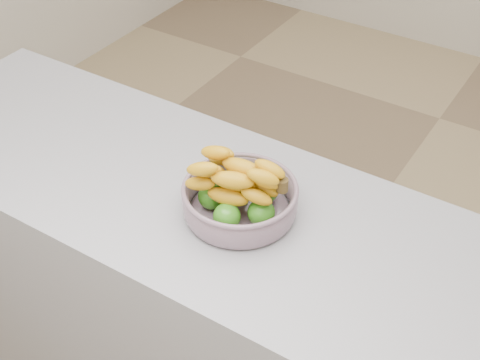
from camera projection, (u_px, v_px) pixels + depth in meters
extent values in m
plane|color=#96815C|center=(335.00, 264.00, 2.69)|extent=(4.00, 4.00, 0.00)
cube|color=#9B9BA3|center=(226.00, 325.00, 1.89)|extent=(2.00, 0.60, 0.90)
cylinder|color=#919EAE|center=(240.00, 211.00, 1.58)|extent=(0.23, 0.23, 0.01)
torus|color=#919EAE|center=(240.00, 189.00, 1.54)|extent=(0.27, 0.27, 0.01)
sphere|color=#328817|center=(227.00, 217.00, 1.51)|extent=(0.06, 0.06, 0.06)
sphere|color=#328817|center=(261.00, 213.00, 1.52)|extent=(0.06, 0.06, 0.06)
sphere|color=#328817|center=(265.00, 190.00, 1.58)|extent=(0.06, 0.06, 0.06)
sphere|color=#328817|center=(235.00, 181.00, 1.61)|extent=(0.06, 0.06, 0.06)
sphere|color=#328817|center=(211.00, 196.00, 1.56)|extent=(0.06, 0.06, 0.06)
ellipsoid|color=yellow|center=(228.00, 197.00, 1.50)|extent=(0.18, 0.08, 0.04)
ellipsoid|color=yellow|center=(236.00, 186.00, 1.53)|extent=(0.17, 0.06, 0.04)
ellipsoid|color=yellow|center=(245.00, 175.00, 1.56)|extent=(0.17, 0.04, 0.04)
ellipsoid|color=yellow|center=(235.00, 182.00, 1.50)|extent=(0.18, 0.09, 0.04)
ellipsoid|color=yellow|center=(245.00, 171.00, 1.53)|extent=(0.17, 0.05, 0.04)
ellipsoid|color=yellow|center=(242.00, 168.00, 1.49)|extent=(0.17, 0.06, 0.04)
ellipsoid|color=yellow|center=(232.00, 180.00, 1.46)|extent=(0.17, 0.10, 0.04)
cylinder|color=#463516|center=(282.00, 185.00, 1.47)|extent=(0.03, 0.03, 0.03)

